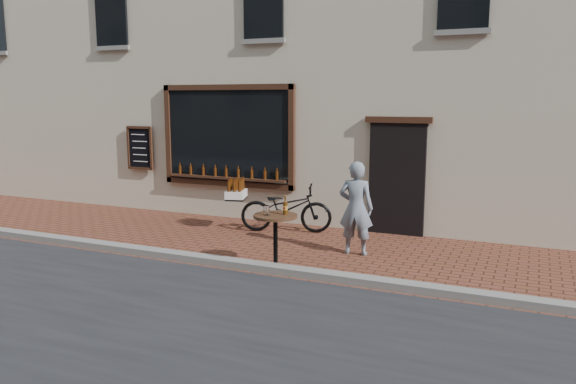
% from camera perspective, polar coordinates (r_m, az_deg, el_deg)
% --- Properties ---
extents(ground, '(90.00, 90.00, 0.00)m').
position_cam_1_polar(ground, '(8.97, -6.47, -7.87)').
color(ground, brown).
rests_on(ground, ground).
extents(kerb, '(90.00, 0.25, 0.12)m').
position_cam_1_polar(kerb, '(9.11, -5.84, -7.18)').
color(kerb, slate).
rests_on(kerb, ground).
extents(shop_building, '(28.00, 6.20, 10.00)m').
position_cam_1_polar(shop_building, '(14.72, 6.73, 18.53)').
color(shop_building, '#BFB096').
rests_on(shop_building, ground).
extents(cargo_bicycle, '(2.20, 1.21, 1.03)m').
position_cam_1_polar(cargo_bicycle, '(11.30, -0.38, -1.61)').
color(cargo_bicycle, black).
rests_on(cargo_bicycle, ground).
extents(bistro_table, '(0.69, 0.69, 1.18)m').
position_cam_1_polar(bistro_table, '(8.77, -1.26, -3.93)').
color(bistro_table, black).
rests_on(bistro_table, ground).
extents(pedestrian, '(0.63, 0.44, 1.62)m').
position_cam_1_polar(pedestrian, '(9.68, 6.92, -1.63)').
color(pedestrian, slate).
rests_on(pedestrian, ground).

